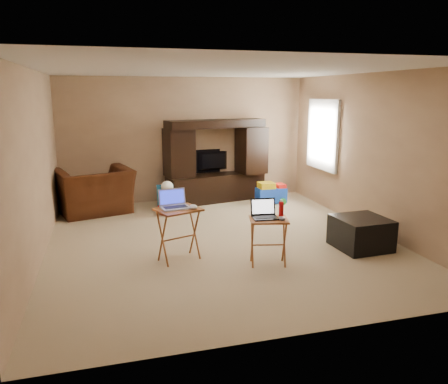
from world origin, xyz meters
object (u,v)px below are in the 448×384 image
object	(u,v)px
ottoman	(361,233)
laptop_left	(175,199)
water_bottle	(281,209)
push_toy	(271,193)
television	(214,161)
mouse_right	(282,219)
plush_toy	(164,206)
laptop_right	(266,209)
tray_table_right	(268,242)
recliner	(95,191)
mouse_left	(194,207)
entertainment_center	(216,161)
child_rocker	(168,199)
tray_table_left	(179,235)

from	to	relation	value
ottoman	laptop_left	world-z (taller)	laptop_left
ottoman	water_bottle	bearing A→B (deg)	-173.62
push_toy	laptop_left	bearing A→B (deg)	-134.21
ottoman	water_bottle	world-z (taller)	water_bottle
television	mouse_right	xyz separation A→B (m)	(-0.09, -3.86, -0.15)
plush_toy	laptop_right	distance (m)	2.90
ottoman	tray_table_right	bearing A→B (deg)	-171.47
tray_table_right	mouse_right	world-z (taller)	mouse_right
push_toy	recliner	bearing A→B (deg)	175.16
ottoman	mouse_left	xyz separation A→B (m)	(-2.40, 0.17, 0.51)
entertainment_center	water_bottle	xyz separation A→B (m)	(-0.02, -3.46, -0.12)
plush_toy	mouse_left	size ratio (longest dim) A/B	2.56
ottoman	mouse_right	xyz separation A→B (m)	(-1.38, -0.35, 0.42)
television	ottoman	size ratio (longest dim) A/B	1.21
entertainment_center	mouse_right	size ratio (longest dim) A/B	16.18
mouse_right	water_bottle	bearing A→B (deg)	70.71
tray_table_right	child_rocker	bearing A→B (deg)	119.62
tray_table_left	laptop_right	bearing A→B (deg)	-42.77
entertainment_center	tray_table_left	size ratio (longest dim) A/B	2.88
entertainment_center	tray_table_right	xyz separation A→B (m)	(-0.22, -3.54, -0.52)
mouse_left	mouse_right	distance (m)	1.15
tray_table_right	water_bottle	bearing A→B (deg)	35.15
water_bottle	entertainment_center	bearing A→B (deg)	89.66
laptop_left	water_bottle	bearing A→B (deg)	-26.15
tray_table_right	tray_table_left	bearing A→B (deg)	169.94
mouse_right	water_bottle	size ratio (longest dim) A/B	0.66
recliner	ottoman	world-z (taller)	recliner
recliner	entertainment_center	bearing A→B (deg)	171.81
ottoman	tray_table_right	world-z (taller)	tray_table_right
ottoman	tray_table_left	distance (m)	2.61
push_toy	mouse_right	distance (m)	3.35
push_toy	mouse_right	world-z (taller)	mouse_right
laptop_right	mouse_left	bearing A→B (deg)	161.75
ottoman	tray_table_right	distance (m)	1.53
mouse_left	laptop_right	bearing A→B (deg)	-23.95
laptop_right	water_bottle	world-z (taller)	laptop_right
ottoman	tray_table_left	xyz separation A→B (m)	(-2.59, 0.24, 0.13)
television	mouse_left	size ratio (longest dim) A/B	5.88
child_rocker	plush_toy	xyz separation A→B (m)	(-0.12, -0.24, -0.07)
tray_table_left	tray_table_right	bearing A→B (deg)	-42.89
plush_toy	push_toy	xyz separation A→B (m)	(2.21, 0.31, 0.04)
child_rocker	plush_toy	bearing A→B (deg)	-116.15
ottoman	mouse_right	distance (m)	1.48
television	plush_toy	bearing A→B (deg)	33.57
laptop_left	mouse_right	size ratio (longest dim) A/B	2.94
plush_toy	push_toy	world-z (taller)	push_toy
recliner	child_rocker	world-z (taller)	recliner
ottoman	laptop_left	bearing A→B (deg)	174.06
mouse_left	mouse_right	size ratio (longest dim) A/B	1.14
tray_table_left	recliner	bearing A→B (deg)	92.18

